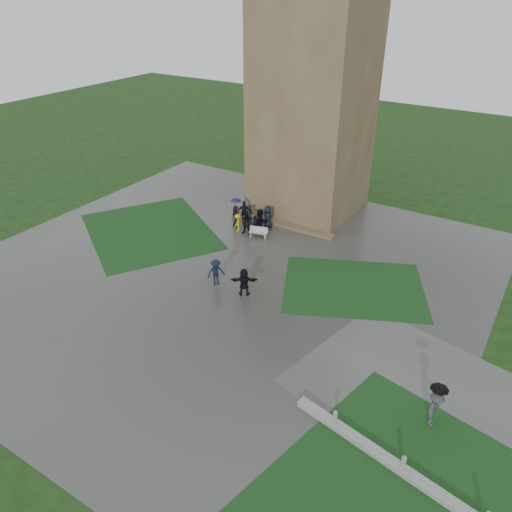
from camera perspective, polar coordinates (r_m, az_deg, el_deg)
The scene contains 11 objects.
ground at distance 33.23m, azimuth -5.97°, elevation -3.30°, with size 120.00×120.00×0.00m, color black.
plaza at distance 34.56m, azimuth -3.95°, elevation -1.78°, with size 34.00×34.00×0.02m, color #363533.
lawn_inset_left at distance 40.82m, azimuth -12.03°, elevation 2.81°, with size 11.00×9.00×0.01m, color #113313.
lawn_inset_right at distance 33.39m, azimuth 11.08°, elevation -3.52°, with size 9.00×7.00×0.01m, color #113313.
tower at distance 41.69m, azimuth 6.57°, elevation 16.95°, with size 8.00×8.00×18.00m, color brown.
tower_plinth at distance 40.88m, azimuth 3.11°, elevation 3.65°, with size 9.00×0.80×0.22m, color brown.
bench at distance 38.83m, azimuth 0.29°, elevation 2.76°, with size 1.52×0.85×0.84m.
visitor_cluster at distance 39.94m, azimuth -0.69°, elevation 4.56°, with size 3.33×3.27×2.60m.
pedestrian_mid at distance 32.71m, azimuth -4.60°, elevation -1.86°, with size 1.19×0.61×1.84m, color black.
pedestrian_near at distance 31.57m, azimuth -1.37°, elevation -2.99°, with size 1.74×0.62×1.87m, color black.
pedestrian_path at distance 24.50m, azimuth 19.85°, elevation -15.70°, with size 0.79×1.21×2.34m.
Camera 1 is at (17.77, -21.65, 17.87)m, focal length 35.00 mm.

